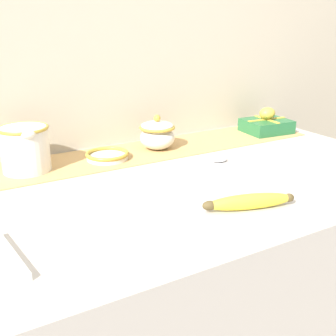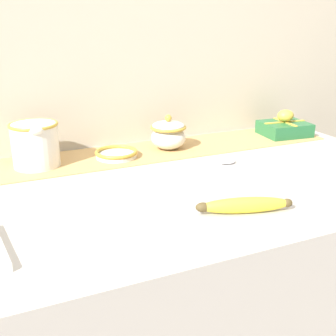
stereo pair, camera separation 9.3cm
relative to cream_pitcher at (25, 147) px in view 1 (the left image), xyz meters
The scene contains 9 objects.
countertop 0.65m from the cream_pitcher, 37.70° to the right, with size 1.22×0.70×0.92m, color #B7B2AD.
back_wall 0.40m from the cream_pitcher, 22.84° to the left, with size 2.02×0.04×2.40m, color #B7AD99.
table_runner 0.31m from the cream_pitcher, ahead, with size 1.12×0.20×0.00m, color tan.
cream_pitcher is the anchor object (origin of this frame).
sugar_bowl 0.37m from the cream_pitcher, ahead, with size 0.10×0.10×0.10m.
small_dish 0.21m from the cream_pitcher, ahead, with size 0.12×0.12×0.02m.
banana 0.56m from the cream_pitcher, 53.39° to the right, with size 0.19×0.09×0.03m.
spoon 0.49m from the cream_pitcher, 21.61° to the right, with size 0.19×0.03×0.01m.
gift_box 0.78m from the cream_pitcher, ahead, with size 0.15×0.14×0.08m.
Camera 1 is at (-0.50, -0.80, 1.29)m, focal length 45.00 mm.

